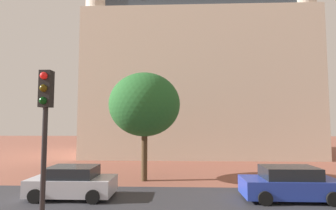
{
  "coord_description": "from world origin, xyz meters",
  "views": [
    {
      "loc": [
        0.64,
        -3.34,
        3.64
      ],
      "look_at": [
        0.16,
        9.63,
        4.59
      ],
      "focal_mm": 27.03,
      "sensor_mm": 36.0,
      "label": 1
    }
  ],
  "objects": [
    {
      "name": "car_silver",
      "position": [
        -4.55,
        9.19,
        0.73
      ],
      "size": [
        4.07,
        2.1,
        1.52
      ],
      "color": "#B2B2BC",
      "rests_on": "ground_plane"
    },
    {
      "name": "traffic_light_pole",
      "position": [
        -2.55,
        2.64,
        3.43
      ],
      "size": [
        0.28,
        0.34,
        4.93
      ],
      "color": "black",
      "rests_on": "ground_plane"
    },
    {
      "name": "car_blue",
      "position": [
        6.0,
        9.19,
        0.75
      ],
      "size": [
        4.49,
        2.02,
        1.57
      ],
      "color": "#23389E",
      "rests_on": "ground_plane"
    },
    {
      "name": "tree_curb_far",
      "position": [
        -1.48,
        12.96,
        4.85
      ],
      "size": [
        4.59,
        4.59,
        6.93
      ],
      "color": "#4C3823",
      "rests_on": "ground_plane"
    },
    {
      "name": "ground_plane",
      "position": [
        0.0,
        10.0,
        0.0
      ],
      "size": [
        120.0,
        120.0,
        0.0
      ],
      "primitive_type": "plane",
      "color": "brown"
    },
    {
      "name": "landmark_building",
      "position": [
        3.04,
        27.3,
        10.37
      ],
      "size": [
        24.83,
        12.18,
        35.92
      ],
      "color": "beige",
      "rests_on": "ground_plane"
    }
  ]
}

